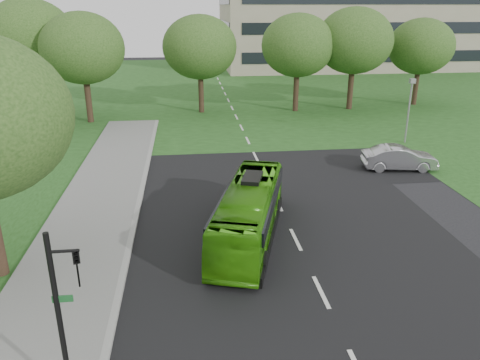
{
  "coord_description": "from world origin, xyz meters",
  "views": [
    {
      "loc": [
        -4.48,
        -15.71,
        9.55
      ],
      "look_at": [
        -2.04,
        5.4,
        1.6
      ],
      "focal_mm": 35.0,
      "sensor_mm": 36.0,
      "label": 1
    }
  ],
  "objects_px": {
    "traffic_light": "(64,308)",
    "tree_park_f": "(30,37)",
    "tree_park_c": "(298,45)",
    "sedan": "(399,158)",
    "bus": "(249,213)",
    "tree_park_d": "(354,41)",
    "tree_park_e": "(421,47)",
    "camera_pole": "(410,102)",
    "tree_park_b": "(200,47)",
    "tree_park_a": "(83,48)"
  },
  "relations": [
    {
      "from": "tree_park_b",
      "to": "sedan",
      "type": "height_order",
      "value": "tree_park_b"
    },
    {
      "from": "tree_park_f",
      "to": "sedan",
      "type": "relative_size",
      "value": 2.29
    },
    {
      "from": "tree_park_c",
      "to": "bus",
      "type": "xyz_separation_m",
      "value": [
        -7.94,
        -25.6,
        -4.89
      ]
    },
    {
      "from": "tree_park_e",
      "to": "camera_pole",
      "type": "xyz_separation_m",
      "value": [
        -7.19,
        -13.45,
        -2.73
      ]
    },
    {
      "from": "tree_park_f",
      "to": "tree_park_c",
      "type": "bearing_deg",
      "value": -1.08
    },
    {
      "from": "traffic_light",
      "to": "tree_park_f",
      "type": "bearing_deg",
      "value": 86.04
    },
    {
      "from": "traffic_light",
      "to": "bus",
      "type": "bearing_deg",
      "value": 36.18
    },
    {
      "from": "tree_park_c",
      "to": "tree_park_d",
      "type": "relative_size",
      "value": 0.94
    },
    {
      "from": "tree_park_b",
      "to": "bus",
      "type": "distance_m",
      "value": 26.47
    },
    {
      "from": "tree_park_e",
      "to": "tree_park_f",
      "type": "bearing_deg",
      "value": -178.24
    },
    {
      "from": "tree_park_b",
      "to": "camera_pole",
      "type": "xyz_separation_m",
      "value": [
        14.6,
        -12.29,
        -2.95
      ]
    },
    {
      "from": "tree_park_a",
      "to": "traffic_light",
      "type": "xyz_separation_m",
      "value": [
        5.28,
        -31.53,
        -3.39
      ]
    },
    {
      "from": "tree_park_b",
      "to": "camera_pole",
      "type": "height_order",
      "value": "tree_park_b"
    },
    {
      "from": "tree_park_a",
      "to": "camera_pole",
      "type": "distance_m",
      "value": 26.3
    },
    {
      "from": "tree_park_a",
      "to": "tree_park_b",
      "type": "distance_m",
      "value": 10.2
    },
    {
      "from": "tree_park_b",
      "to": "sedan",
      "type": "bearing_deg",
      "value": -57.48
    },
    {
      "from": "tree_park_d",
      "to": "traffic_light",
      "type": "height_order",
      "value": "tree_park_d"
    },
    {
      "from": "tree_park_b",
      "to": "tree_park_e",
      "type": "relative_size",
      "value": 1.05
    },
    {
      "from": "tree_park_c",
      "to": "traffic_light",
      "type": "xyz_separation_m",
      "value": [
        -13.5,
        -34.04,
        -3.25
      ]
    },
    {
      "from": "tree_park_b",
      "to": "tree_park_c",
      "type": "bearing_deg",
      "value": -2.62
    },
    {
      "from": "tree_park_d",
      "to": "camera_pole",
      "type": "bearing_deg",
      "value": -89.34
    },
    {
      "from": "bus",
      "to": "camera_pole",
      "type": "height_order",
      "value": "camera_pole"
    },
    {
      "from": "tree_park_d",
      "to": "bus",
      "type": "height_order",
      "value": "tree_park_d"
    },
    {
      "from": "tree_park_f",
      "to": "traffic_light",
      "type": "bearing_deg",
      "value": -73.51
    },
    {
      "from": "tree_park_e",
      "to": "camera_pole",
      "type": "distance_m",
      "value": 15.49
    },
    {
      "from": "tree_park_f",
      "to": "camera_pole",
      "type": "bearing_deg",
      "value": -22.83
    },
    {
      "from": "traffic_light",
      "to": "camera_pole",
      "type": "distance_m",
      "value": 29.24
    },
    {
      "from": "tree_park_b",
      "to": "tree_park_f",
      "type": "bearing_deg",
      "value": 179.87
    },
    {
      "from": "tree_park_c",
      "to": "tree_park_f",
      "type": "xyz_separation_m",
      "value": [
        -23.71,
        0.45,
        0.88
      ]
    },
    {
      "from": "tree_park_a",
      "to": "bus",
      "type": "distance_m",
      "value": 26.0
    },
    {
      "from": "tree_park_b",
      "to": "tree_park_a",
      "type": "bearing_deg",
      "value": -163.35
    },
    {
      "from": "tree_park_c",
      "to": "tree_park_a",
      "type": "bearing_deg",
      "value": -172.39
    },
    {
      "from": "tree_park_c",
      "to": "sedan",
      "type": "height_order",
      "value": "tree_park_c"
    },
    {
      "from": "tree_park_e",
      "to": "tree_park_f",
      "type": "distance_m",
      "value": 36.51
    },
    {
      "from": "tree_park_a",
      "to": "tree_park_b",
      "type": "xyz_separation_m",
      "value": [
        9.77,
        2.92,
        -0.24
      ]
    },
    {
      "from": "tree_park_f",
      "to": "bus",
      "type": "distance_m",
      "value": 30.99
    },
    {
      "from": "tree_park_b",
      "to": "tree_park_e",
      "type": "bearing_deg",
      "value": 3.03
    },
    {
      "from": "camera_pole",
      "to": "tree_park_b",
      "type": "bearing_deg",
      "value": 126.67
    },
    {
      "from": "tree_park_c",
      "to": "tree_park_e",
      "type": "relative_size",
      "value": 1.06
    },
    {
      "from": "bus",
      "to": "tree_park_a",
      "type": "bearing_deg",
      "value": 131.75
    },
    {
      "from": "tree_park_e",
      "to": "traffic_light",
      "type": "xyz_separation_m",
      "value": [
        -26.27,
        -35.61,
        -2.92
      ]
    },
    {
      "from": "tree_park_d",
      "to": "sedan",
      "type": "height_order",
      "value": "tree_park_d"
    },
    {
      "from": "tree_park_a",
      "to": "tree_park_f",
      "type": "xyz_separation_m",
      "value": [
        -4.93,
        2.95,
        0.74
      ]
    },
    {
      "from": "bus",
      "to": "traffic_light",
      "type": "xyz_separation_m",
      "value": [
        -5.56,
        -8.44,
        1.63
      ]
    },
    {
      "from": "tree_park_b",
      "to": "sedan",
      "type": "relative_size",
      "value": 1.99
    },
    {
      "from": "tree_park_b",
      "to": "tree_park_f",
      "type": "relative_size",
      "value": 0.87
    },
    {
      "from": "tree_park_c",
      "to": "tree_park_b",
      "type": "bearing_deg",
      "value": 177.38
    },
    {
      "from": "tree_park_c",
      "to": "bus",
      "type": "height_order",
      "value": "tree_park_c"
    },
    {
      "from": "tree_park_f",
      "to": "traffic_light",
      "type": "xyz_separation_m",
      "value": [
        10.21,
        -34.49,
        -4.13
      ]
    },
    {
      "from": "tree_park_d",
      "to": "tree_park_e",
      "type": "height_order",
      "value": "tree_park_d"
    }
  ]
}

